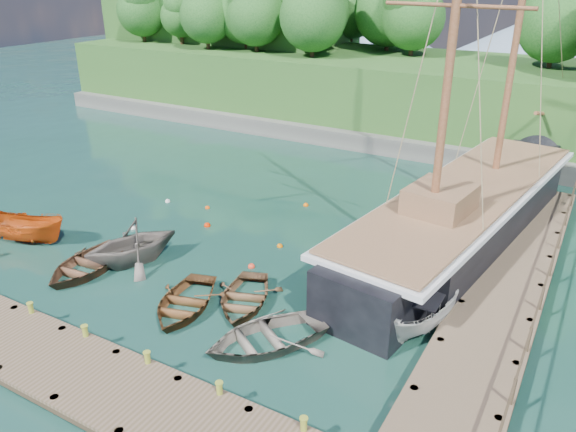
% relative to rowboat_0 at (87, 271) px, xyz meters
% --- Properties ---
extents(ground, '(160.00, 160.00, 0.00)m').
position_rel_rowboat_0_xyz_m(ground, '(5.60, 1.03, 0.00)').
color(ground, '#153D2B').
rests_on(ground, ground).
extents(dock_near, '(20.00, 3.20, 1.10)m').
position_rel_rowboat_0_xyz_m(dock_near, '(7.60, -5.47, 0.43)').
color(dock_near, brown).
rests_on(dock_near, ground).
extents(dock_east, '(3.20, 24.00, 1.10)m').
position_rel_rowboat_0_xyz_m(dock_east, '(17.10, 8.03, 0.43)').
color(dock_east, brown).
rests_on(dock_east, ground).
extents(bollard_0, '(0.26, 0.26, 0.45)m').
position_rel_rowboat_0_xyz_m(bollard_0, '(1.60, -4.07, 0.00)').
color(bollard_0, olive).
rests_on(bollard_0, ground).
extents(bollard_1, '(0.26, 0.26, 0.45)m').
position_rel_rowboat_0_xyz_m(bollard_1, '(4.60, -4.07, 0.00)').
color(bollard_1, olive).
rests_on(bollard_1, ground).
extents(bollard_2, '(0.26, 0.26, 0.45)m').
position_rel_rowboat_0_xyz_m(bollard_2, '(7.60, -4.07, 0.00)').
color(bollard_2, olive).
rests_on(bollard_2, ground).
extents(bollard_3, '(0.26, 0.26, 0.45)m').
position_rel_rowboat_0_xyz_m(bollard_3, '(10.60, -4.07, 0.00)').
color(bollard_3, olive).
rests_on(bollard_3, ground).
extents(rowboat_0, '(3.65, 4.82, 0.94)m').
position_rel_rowboat_0_xyz_m(rowboat_0, '(0.00, 0.00, 0.00)').
color(rowboat_0, brown).
rests_on(rowboat_0, ground).
extents(rowboat_1, '(5.27, 5.59, 2.33)m').
position_rel_rowboat_0_xyz_m(rowboat_1, '(1.30, 1.67, 0.00)').
color(rowboat_1, '#655B54').
rests_on(rowboat_1, ground).
extents(rowboat_2, '(4.09, 4.92, 0.88)m').
position_rel_rowboat_0_xyz_m(rowboat_2, '(5.94, -0.21, 0.00)').
color(rowboat_2, brown).
rests_on(rowboat_2, ground).
extents(rowboat_3, '(5.37, 5.77, 0.97)m').
position_rel_rowboat_0_xyz_m(rowboat_3, '(10.09, -0.58, 0.00)').
color(rowboat_3, '#6D655A').
rests_on(rowboat_3, ground).
extents(rowboat_4, '(4.08, 4.77, 0.84)m').
position_rel_rowboat_0_xyz_m(rowboat_4, '(7.85, 1.31, 0.00)').
color(rowboat_4, brown).
rests_on(rowboat_4, ground).
extents(motorboat_orange, '(4.64, 2.78, 1.68)m').
position_rel_rowboat_0_xyz_m(motorboat_orange, '(-4.89, 0.61, 0.00)').
color(motorboat_orange, '#BD450D').
rests_on(motorboat_orange, ground).
extents(cabin_boat_white, '(2.57, 4.70, 1.72)m').
position_rel_rowboat_0_xyz_m(cabin_boat_white, '(14.78, 3.24, 0.00)').
color(cabin_boat_white, silver).
rests_on(cabin_boat_white, ground).
extents(schooner, '(7.98, 28.29, 20.92)m').
position_rel_rowboat_0_xyz_m(schooner, '(14.08, 12.00, 1.16)').
color(schooner, black).
rests_on(schooner, ground).
extents(mooring_buoy_0, '(0.32, 0.32, 0.32)m').
position_rel_rowboat_0_xyz_m(mooring_buoy_0, '(-1.45, 4.41, 0.00)').
color(mooring_buoy_0, white).
rests_on(mooring_buoy_0, ground).
extents(mooring_buoy_1, '(0.36, 0.36, 0.36)m').
position_rel_rowboat_0_xyz_m(mooring_buoy_1, '(1.80, 6.69, 0.00)').
color(mooring_buoy_1, red).
rests_on(mooring_buoy_1, ground).
extents(mooring_buoy_2, '(0.30, 0.30, 0.30)m').
position_rel_rowboat_0_xyz_m(mooring_buoy_2, '(6.47, 6.55, 0.00)').
color(mooring_buoy_2, '#DB6603').
rests_on(mooring_buoy_2, ground).
extents(mooring_buoy_3, '(0.29, 0.29, 0.29)m').
position_rel_rowboat_0_xyz_m(mooring_buoy_3, '(9.27, 8.13, 0.00)').
color(mooring_buoy_3, silver).
rests_on(mooring_buoy_3, ground).
extents(mooring_buoy_4, '(0.28, 0.28, 0.28)m').
position_rel_rowboat_0_xyz_m(mooring_buoy_4, '(0.31, 8.65, 0.00)').
color(mooring_buoy_4, '#EE4A07').
rests_on(mooring_buoy_4, ground).
extents(mooring_buoy_5, '(0.31, 0.31, 0.31)m').
position_rel_rowboat_0_xyz_m(mooring_buoy_5, '(5.09, 11.86, 0.00)').
color(mooring_buoy_5, '#E85E01').
rests_on(mooring_buoy_5, ground).
extents(mooring_buoy_6, '(0.31, 0.31, 0.31)m').
position_rel_rowboat_0_xyz_m(mooring_buoy_6, '(-2.35, 8.24, 0.00)').
color(mooring_buoy_6, silver).
rests_on(mooring_buoy_6, ground).
extents(mooring_buoy_7, '(0.33, 0.33, 0.33)m').
position_rel_rowboat_0_xyz_m(mooring_buoy_7, '(6.39, 4.08, 0.00)').
color(mooring_buoy_7, red).
rests_on(mooring_buoy_7, ground).
extents(headland, '(51.00, 19.31, 12.90)m').
position_rel_rowboat_0_xyz_m(headland, '(-7.27, 32.39, 5.54)').
color(headland, '#474744').
rests_on(headland, ground).
extents(distant_ridge, '(117.00, 40.00, 10.00)m').
position_rel_rowboat_0_xyz_m(distant_ridge, '(9.91, 71.03, 4.35)').
color(distant_ridge, '#728CA5').
rests_on(distant_ridge, ground).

